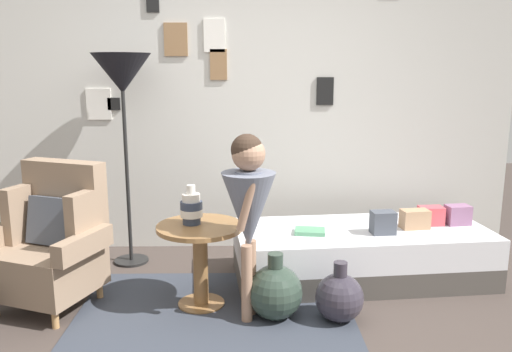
{
  "coord_description": "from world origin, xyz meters",
  "views": [
    {
      "loc": [
        0.09,
        -2.61,
        1.59
      ],
      "look_at": [
        0.15,
        0.95,
        0.85
      ],
      "focal_mm": 36.41,
      "sensor_mm": 36.0,
      "label": 1
    }
  ],
  "objects_px": {
    "book_on_daybed": "(310,231)",
    "vase_striped": "(191,208)",
    "side_table": "(200,248)",
    "armchair": "(52,242)",
    "daybed": "(361,253)",
    "person_child": "(249,202)",
    "demijohn_far": "(339,297)",
    "floor_lamp": "(122,80)",
    "demijohn_near": "(275,292)"
  },
  "relations": [
    {
      "from": "book_on_daybed",
      "to": "vase_striped",
      "type": "bearing_deg",
      "value": -159.42
    },
    {
      "from": "side_table",
      "to": "book_on_daybed",
      "type": "bearing_deg",
      "value": 23.54
    },
    {
      "from": "armchair",
      "to": "daybed",
      "type": "bearing_deg",
      "value": 10.07
    },
    {
      "from": "daybed",
      "to": "person_child",
      "type": "xyz_separation_m",
      "value": [
        -0.86,
        -0.64,
        0.58
      ]
    },
    {
      "from": "vase_striped",
      "to": "demijohn_far",
      "type": "height_order",
      "value": "vase_striped"
    },
    {
      "from": "daybed",
      "to": "demijohn_far",
      "type": "height_order",
      "value": "daybed"
    },
    {
      "from": "daybed",
      "to": "vase_striped",
      "type": "height_order",
      "value": "vase_striped"
    },
    {
      "from": "side_table",
      "to": "floor_lamp",
      "type": "height_order",
      "value": "floor_lamp"
    },
    {
      "from": "demijohn_near",
      "to": "person_child",
      "type": "bearing_deg",
      "value": 179.72
    },
    {
      "from": "vase_striped",
      "to": "demijohn_near",
      "type": "relative_size",
      "value": 0.6
    },
    {
      "from": "armchair",
      "to": "vase_striped",
      "type": "distance_m",
      "value": 0.98
    },
    {
      "from": "person_child",
      "to": "daybed",
      "type": "bearing_deg",
      "value": 36.55
    },
    {
      "from": "book_on_daybed",
      "to": "demijohn_far",
      "type": "xyz_separation_m",
      "value": [
        0.13,
        -0.57,
        -0.25
      ]
    },
    {
      "from": "floor_lamp",
      "to": "person_child",
      "type": "relative_size",
      "value": 1.42
    },
    {
      "from": "floor_lamp",
      "to": "demijohn_far",
      "type": "xyz_separation_m",
      "value": [
        1.56,
        -1.06,
        -1.34
      ]
    },
    {
      "from": "book_on_daybed",
      "to": "demijohn_far",
      "type": "relative_size",
      "value": 0.55
    },
    {
      "from": "vase_striped",
      "to": "book_on_daybed",
      "type": "bearing_deg",
      "value": 20.58
    },
    {
      "from": "daybed",
      "to": "armchair",
      "type": "bearing_deg",
      "value": -169.93
    },
    {
      "from": "daybed",
      "to": "person_child",
      "type": "relative_size",
      "value": 1.64
    },
    {
      "from": "vase_striped",
      "to": "demijohn_far",
      "type": "xyz_separation_m",
      "value": [
        0.96,
        -0.26,
        -0.52
      ]
    },
    {
      "from": "book_on_daybed",
      "to": "demijohn_near",
      "type": "xyz_separation_m",
      "value": [
        -0.28,
        -0.53,
        -0.23
      ]
    },
    {
      "from": "daybed",
      "to": "demijohn_near",
      "type": "bearing_deg",
      "value": -137.26
    },
    {
      "from": "person_child",
      "to": "demijohn_near",
      "type": "bearing_deg",
      "value": -0.28
    },
    {
      "from": "vase_striped",
      "to": "book_on_daybed",
      "type": "distance_m",
      "value": 0.93
    },
    {
      "from": "demijohn_near",
      "to": "side_table",
      "type": "bearing_deg",
      "value": 158.61
    },
    {
      "from": "daybed",
      "to": "demijohn_far",
      "type": "xyz_separation_m",
      "value": [
        -0.28,
        -0.68,
        -0.04
      ]
    },
    {
      "from": "person_child",
      "to": "demijohn_near",
      "type": "height_order",
      "value": "person_child"
    },
    {
      "from": "demijohn_far",
      "to": "side_table",
      "type": "bearing_deg",
      "value": 165.33
    },
    {
      "from": "side_table",
      "to": "demijohn_near",
      "type": "xyz_separation_m",
      "value": [
        0.49,
        -0.19,
        -0.23
      ]
    },
    {
      "from": "floor_lamp",
      "to": "demijohn_far",
      "type": "bearing_deg",
      "value": -34.23
    },
    {
      "from": "floor_lamp",
      "to": "demijohn_near",
      "type": "distance_m",
      "value": 2.02
    },
    {
      "from": "side_table",
      "to": "vase_striped",
      "type": "xyz_separation_m",
      "value": [
        -0.05,
        0.03,
        0.27
      ]
    },
    {
      "from": "book_on_daybed",
      "to": "armchair",
      "type": "bearing_deg",
      "value": -171.04
    },
    {
      "from": "floor_lamp",
      "to": "person_child",
      "type": "xyz_separation_m",
      "value": [
        0.98,
        -1.02,
        -0.72
      ]
    },
    {
      "from": "book_on_daybed",
      "to": "demijohn_near",
      "type": "bearing_deg",
      "value": -117.99
    },
    {
      "from": "vase_striped",
      "to": "person_child",
      "type": "relative_size",
      "value": 0.22
    },
    {
      "from": "vase_striped",
      "to": "armchair",
      "type": "bearing_deg",
      "value": 178.1
    },
    {
      "from": "daybed",
      "to": "demijohn_near",
      "type": "relative_size",
      "value": 4.47
    },
    {
      "from": "armchair",
      "to": "book_on_daybed",
      "type": "relative_size",
      "value": 4.41
    },
    {
      "from": "floor_lamp",
      "to": "demijohn_far",
      "type": "relative_size",
      "value": 4.3
    },
    {
      "from": "side_table",
      "to": "person_child",
      "type": "height_order",
      "value": "person_child"
    },
    {
      "from": "demijohn_near",
      "to": "demijohn_far",
      "type": "relative_size",
      "value": 1.11
    },
    {
      "from": "daybed",
      "to": "book_on_daybed",
      "type": "distance_m",
      "value": 0.48
    },
    {
      "from": "floor_lamp",
      "to": "book_on_daybed",
      "type": "xyz_separation_m",
      "value": [
        1.43,
        -0.49,
        -1.09
      ]
    },
    {
      "from": "daybed",
      "to": "side_table",
      "type": "xyz_separation_m",
      "value": [
        -1.19,
        -0.45,
        0.21
      ]
    },
    {
      "from": "vase_striped",
      "to": "demijohn_near",
      "type": "height_order",
      "value": "vase_striped"
    },
    {
      "from": "daybed",
      "to": "vase_striped",
      "type": "xyz_separation_m",
      "value": [
        -1.24,
        -0.42,
        0.48
      ]
    },
    {
      "from": "side_table",
      "to": "demijohn_far",
      "type": "relative_size",
      "value": 1.45
    },
    {
      "from": "demijohn_near",
      "to": "daybed",
      "type": "bearing_deg",
      "value": 42.74
    },
    {
      "from": "side_table",
      "to": "armchair",
      "type": "bearing_deg",
      "value": 176.71
    }
  ]
}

